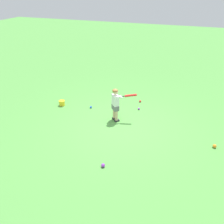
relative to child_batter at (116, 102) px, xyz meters
The scene contains 8 objects.
ground_plane 0.76m from the child_batter, 135.44° to the left, with size 40.00×40.00×0.00m, color #519942.
child_batter is the anchor object (origin of this frame).
play_ball_midfield 3.03m from the child_batter, behind, with size 0.10×0.10×0.10m, color orange.
play_ball_behind_batter 1.68m from the child_batter, 105.09° to the right, with size 0.08×0.08×0.08m, color red.
play_ball_far_left 1.34m from the child_batter, 23.20° to the right, with size 0.08×0.08×0.08m, color blue.
play_ball_near_batter 1.22m from the child_batter, 118.78° to the right, with size 0.07×0.07×0.07m, color purple.
play_ball_by_bucket 2.30m from the child_batter, 100.98° to the left, with size 0.10×0.10×0.10m, color purple.
toy_bucket 2.24m from the child_batter, ahead, with size 0.22×0.22×0.19m.
Camera 1 is at (-1.82, 5.92, 3.89)m, focal length 38.18 mm.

